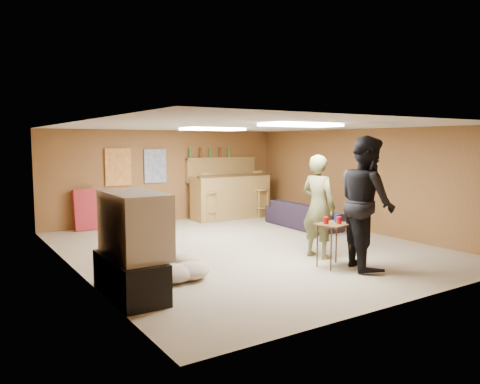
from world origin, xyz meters
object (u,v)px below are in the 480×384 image
bar_counter (231,197)px  tv_body (134,225)px  person_olive (318,206)px  person_black (367,202)px  tray_table (334,245)px  sofa (303,214)px

bar_counter → tv_body: bearing=-133.0°
tv_body → person_olive: size_ratio=0.64×
person_olive → person_black: 0.91m
person_black → tv_body: bearing=104.0°
person_olive → person_black: bearing=178.6°
bar_counter → tray_table: bearing=-103.0°
bar_counter → person_olive: bearing=-102.1°
person_olive → tray_table: size_ratio=2.53×
tv_body → person_olive: person_olive is taller
tv_body → person_olive: (3.25, 0.24, -0.05)m
bar_counter → sofa: bearing=-69.2°
sofa → bar_counter: bearing=23.4°
person_black → sofa: (1.46, 3.16, -0.72)m
tv_body → tray_table: 3.11m
tv_body → person_black: bearing=-10.6°
person_olive → sofa: size_ratio=0.87×
tv_body → sofa: tv_body is taller
sofa → tray_table: 3.42m
tv_body → sofa: 5.53m
person_olive → tv_body: bearing=82.1°
bar_counter → person_olive: 4.31m
tv_body → tray_table: (3.04, -0.35, -0.56)m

